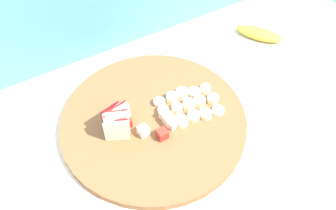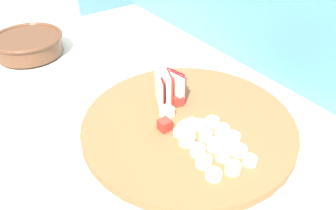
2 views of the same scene
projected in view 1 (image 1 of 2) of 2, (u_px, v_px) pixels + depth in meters
tile_backsplash at (116, 99)px, 1.12m from camera, size 2.40×0.04×1.37m
cutting_board at (153, 121)px, 0.79m from camera, size 0.40×0.40×0.02m
apple_wedge_fan at (117, 122)px, 0.74m from camera, size 0.07×0.06×0.06m
apple_dice_pile at (155, 124)px, 0.76m from camera, size 0.10×0.09×0.02m
banana_slice_rows at (189, 105)px, 0.80m from camera, size 0.14×0.11×0.02m
banana_peel at (259, 34)px, 0.97m from camera, size 0.11×0.13×0.02m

